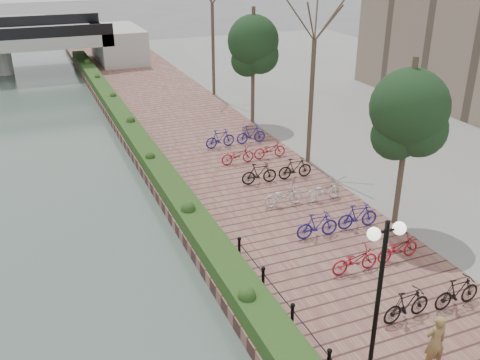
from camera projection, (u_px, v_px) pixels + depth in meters
promenade at (223, 167)px, 26.94m from camera, size 8.00×75.00×0.50m
inland_pavement at (469, 128)px, 32.49m from camera, size 24.00×75.00×0.50m
hedge at (145, 149)px, 27.65m from camera, size 1.10×56.00×0.60m
lamppost at (382, 265)px, 12.53m from camera, size 1.02×0.32×4.33m
pedestrian at (435, 342)px, 13.57m from camera, size 0.63×0.46×1.61m
bicycle_parking at (321, 207)px, 21.21m from camera, size 2.40×19.89×1.00m
street_trees at (349, 119)px, 22.86m from camera, size 3.20×37.12×6.80m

